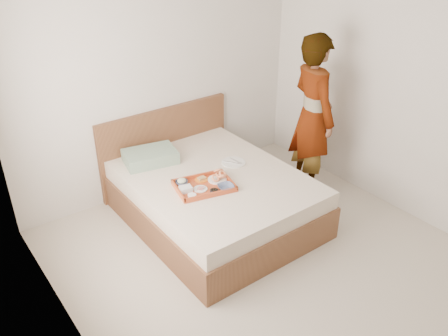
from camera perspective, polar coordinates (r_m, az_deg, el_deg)
The scene contains 18 objects.
ground at distance 4.41m, azimuth 6.71°, elevation -12.18°, with size 3.50×4.00×0.01m, color beige.
wall_back at distance 5.20m, azimuth -7.81°, elevation 10.91°, with size 3.50×0.01×2.60m, color silver.
wall_left at distance 2.90m, azimuth -18.17°, elevation -5.97°, with size 0.01×4.00×2.60m, color silver.
wall_right at distance 5.00m, azimuth 22.65°, elevation 8.21°, with size 0.01×4.00×2.60m, color silver.
bed at distance 4.86m, azimuth -1.18°, elevation -3.68°, with size 1.65×2.00×0.53m, color brown.
headboard at distance 5.48m, azimuth -7.14°, elevation 2.60°, with size 1.65×0.06×0.95m, color brown.
pillow at distance 5.02m, azimuth -9.01°, elevation 1.40°, with size 0.54×0.37×0.13m, color gray.
tray at distance 4.52m, azimuth -2.45°, elevation -2.14°, with size 0.55×0.40×0.05m, color #C95424.
prawn_plate at distance 4.62m, azimuth -0.82°, elevation -1.41°, with size 0.19×0.19×0.01m, color white.
navy_bowl_big at distance 4.47m, azimuth 0.21°, elevation -2.34°, with size 0.15×0.15×0.04m, color #132547.
sauce_dish at distance 4.42m, azimuth -1.22°, elevation -2.86°, with size 0.08×0.08×0.03m, color black.
meat_plate at distance 4.47m, azimuth -2.91°, elevation -2.58°, with size 0.14×0.14×0.01m, color white.
bread_plate at distance 4.63m, azimuth -2.78°, elevation -1.41°, with size 0.13×0.13×0.01m, color orange.
salad_bowl at distance 4.56m, azimuth -5.18°, elevation -1.78°, with size 0.12×0.12×0.04m, color #132547.
plastic_tub at distance 4.44m, azimuth -4.71°, elevation -2.58°, with size 0.11×0.09×0.05m, color silver.
cheese_round at distance 4.36m, azimuth -3.93°, elevation -3.41°, with size 0.08×0.08×0.03m, color white.
dinner_plate at distance 4.97m, azimuth 1.16°, elevation 0.70°, with size 0.26×0.26×0.01m, color white.
person at distance 5.22m, azimuth 10.78°, elevation 6.22°, with size 0.67×0.44×1.82m, color white.
Camera 1 is at (-2.38, -2.34, 2.89)m, focal length 37.36 mm.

